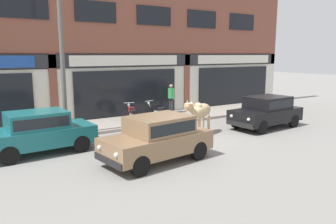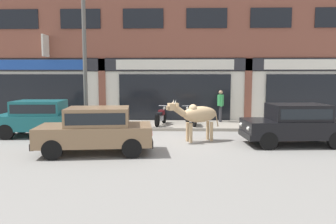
# 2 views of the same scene
# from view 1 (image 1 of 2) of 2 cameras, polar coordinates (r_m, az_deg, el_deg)

# --- Properties ---
(ground_plane) EXTENTS (90.00, 90.00, 0.00)m
(ground_plane) POSITION_cam_1_polar(r_m,az_deg,el_deg) (13.54, 2.37, -4.39)
(ground_plane) COLOR gray
(sidewalk) EXTENTS (19.00, 2.81, 0.14)m
(sidewalk) POSITION_cam_1_polar(r_m,az_deg,el_deg) (16.54, -4.78, -1.52)
(sidewalk) COLOR gray
(sidewalk) RESTS_ON ground
(shop_building) EXTENTS (23.00, 1.40, 9.00)m
(shop_building) POSITION_cam_1_polar(r_m,az_deg,el_deg) (17.72, -7.57, 12.90)
(shop_building) COLOR brown
(shop_building) RESTS_ON ground
(cow) EXTENTS (2.00, 1.15, 1.61)m
(cow) POSITION_cam_1_polar(r_m,az_deg,el_deg) (13.79, 5.64, 0.11)
(cow) COLOR tan
(cow) RESTS_ON ground
(car_0) EXTENTS (3.69, 1.82, 1.46)m
(car_0) POSITION_cam_1_polar(r_m,az_deg,el_deg) (15.76, 16.76, 0.27)
(car_0) COLOR black
(car_0) RESTS_ON ground
(car_1) EXTENTS (3.68, 1.78, 1.46)m
(car_1) POSITION_cam_1_polar(r_m,az_deg,el_deg) (12.03, -21.49, -2.95)
(car_1) COLOR black
(car_1) RESTS_ON ground
(car_2) EXTENTS (3.75, 2.03, 1.46)m
(car_2) POSITION_cam_1_polar(r_m,az_deg,el_deg) (10.36, -1.79, -4.26)
(car_2) COLOR black
(car_2) RESTS_ON ground
(motorcycle_0) EXTENTS (0.65, 1.79, 0.88)m
(motorcycle_0) POSITION_cam_1_polar(r_m,az_deg,el_deg) (15.85, -6.26, -0.38)
(motorcycle_0) COLOR black
(motorcycle_0) RESTS_ON sidewalk
(motorcycle_1) EXTENTS (0.63, 1.79, 0.88)m
(motorcycle_1) POSITION_cam_1_polar(r_m,az_deg,el_deg) (16.53, -1.88, 0.11)
(motorcycle_1) COLOR black
(motorcycle_1) RESTS_ON sidewalk
(pedestrian) EXTENTS (0.32, 0.50, 1.60)m
(pedestrian) POSITION_cam_1_polar(r_m,az_deg,el_deg) (18.19, 0.54, 2.93)
(pedestrian) COLOR #2D2D33
(pedestrian) RESTS_ON sidewalk
(utility_pole) EXTENTS (0.18, 0.18, 6.10)m
(utility_pole) POSITION_cam_1_polar(r_m,az_deg,el_deg) (13.71, -17.92, 8.79)
(utility_pole) COLOR #595651
(utility_pole) RESTS_ON sidewalk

